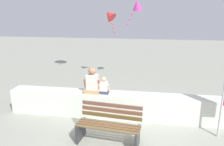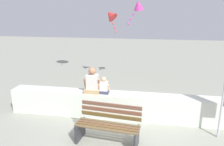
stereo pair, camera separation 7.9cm
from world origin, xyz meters
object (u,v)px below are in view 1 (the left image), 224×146
at_px(park_bench, 109,126).
at_px(person_child, 104,87).
at_px(person_adult, 92,83).
at_px(kite_magenta, 137,5).
at_px(kite_red, 109,15).

relative_size(park_bench, person_child, 3.16).
bearing_deg(person_adult, park_bench, -61.04).
height_order(person_adult, kite_magenta, kite_magenta).
bearing_deg(kite_red, person_child, -83.01).
height_order(park_bench, kite_red, kite_red).
bearing_deg(park_bench, person_adult, 118.96).
relative_size(park_bench, kite_red, 1.49).
bearing_deg(kite_magenta, kite_red, 164.72).
bearing_deg(park_bench, person_child, 106.19).
xyz_separation_m(person_child, kite_magenta, (0.71, 3.16, 2.29)).
xyz_separation_m(person_child, kite_red, (-0.43, 3.47, 1.91)).
height_order(person_child, kite_red, kite_red).
xyz_separation_m(person_adult, kite_magenta, (1.04, 3.16, 2.19)).
bearing_deg(kite_red, park_bench, -80.50).
distance_m(park_bench, person_child, 1.41).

